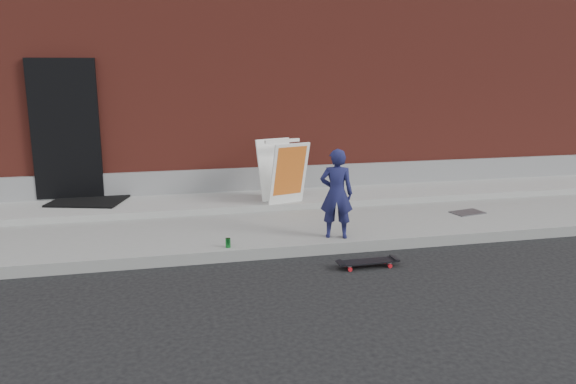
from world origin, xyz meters
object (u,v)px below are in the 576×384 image
object	(u,v)px
skateboard	(368,262)
soda_can	(228,243)
child	(336,194)
pizza_sign	(283,171)

from	to	relation	value
skateboard	soda_can	bearing A→B (deg)	156.85
child	soda_can	size ratio (longest dim) A/B	10.04
skateboard	pizza_sign	bearing A→B (deg)	101.34
skateboard	pizza_sign	size ratio (longest dim) A/B	0.73
child	pizza_sign	bearing A→B (deg)	-60.67
child	pizza_sign	xyz separation A→B (m)	(-0.35, 1.72, 0.01)
child	pizza_sign	distance (m)	1.75
child	soda_can	world-z (taller)	child
skateboard	soda_can	world-z (taller)	soda_can
child	pizza_sign	world-z (taller)	child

